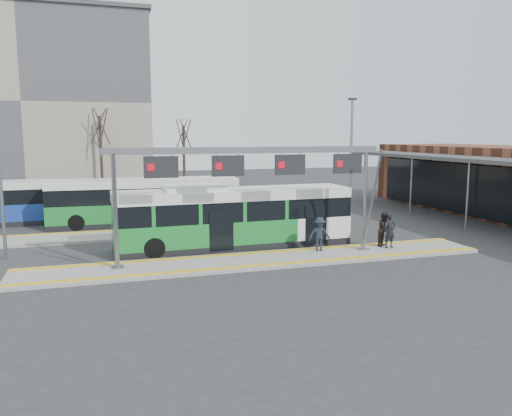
{
  "coord_description": "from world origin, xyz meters",
  "views": [
    {
      "loc": [
        -6.92,
        -21.67,
        5.93
      ],
      "look_at": [
        0.65,
        3.0,
        2.09
      ],
      "focal_mm": 35.0,
      "sensor_mm": 36.0,
      "label": 1
    }
  ],
  "objects_px": {
    "passenger_b": "(385,229)",
    "passenger_c": "(319,234)",
    "gantry": "(253,170)",
    "passenger_a": "(390,230)",
    "hero_bus": "(233,218)"
  },
  "relations": [
    {
      "from": "passenger_a",
      "to": "passenger_c",
      "type": "xyz_separation_m",
      "value": [
        -3.72,
        0.45,
        -0.06
      ]
    },
    {
      "from": "gantry",
      "to": "hero_bus",
      "type": "distance_m",
      "value": 4.16
    },
    {
      "from": "passenger_b",
      "to": "passenger_c",
      "type": "xyz_separation_m",
      "value": [
        -3.68,
        0.01,
        -0.05
      ]
    },
    {
      "from": "gantry",
      "to": "hero_bus",
      "type": "bearing_deg",
      "value": 92.39
    },
    {
      "from": "gantry",
      "to": "passenger_a",
      "type": "height_order",
      "value": "gantry"
    },
    {
      "from": "passenger_b",
      "to": "hero_bus",
      "type": "bearing_deg",
      "value": 122.94
    },
    {
      "from": "passenger_a",
      "to": "hero_bus",
      "type": "bearing_deg",
      "value": 147.38
    },
    {
      "from": "passenger_b",
      "to": "passenger_c",
      "type": "relative_size",
      "value": 1.06
    },
    {
      "from": "gantry",
      "to": "passenger_b",
      "type": "relative_size",
      "value": 7.24
    },
    {
      "from": "gantry",
      "to": "passenger_b",
      "type": "distance_m",
      "value": 7.97
    },
    {
      "from": "passenger_b",
      "to": "passenger_c",
      "type": "bearing_deg",
      "value": 142.95
    },
    {
      "from": "gantry",
      "to": "passenger_b",
      "type": "bearing_deg",
      "value": 3.21
    },
    {
      "from": "gantry",
      "to": "passenger_b",
      "type": "xyz_separation_m",
      "value": [
        7.27,
        0.41,
        -3.25
      ]
    },
    {
      "from": "gantry",
      "to": "passenger_b",
      "type": "height_order",
      "value": "gantry"
    },
    {
      "from": "gantry",
      "to": "hero_bus",
      "type": "height_order",
      "value": "gantry"
    }
  ]
}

